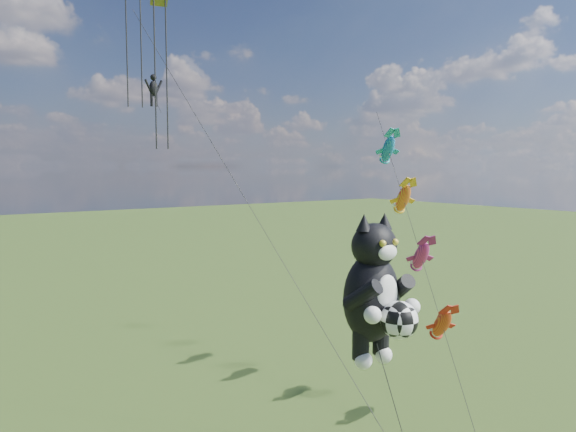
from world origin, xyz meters
TOP-DOWN VIEW (x-y plane):
  - cat_kite_rig at (4.57, -0.66)m, footprint 2.47×4.12m
  - fish_windsock_rig at (15.64, 7.69)m, footprint 7.31×14.30m
  - parafoil_rig at (3.50, 16.04)m, footprint 6.45×16.62m

SIDE VIEW (x-z plane):
  - cat_kite_rig at x=4.57m, z-range 2.92..14.13m
  - fish_windsock_rig at x=15.64m, z-range 1.00..17.63m
  - parafoil_rig at x=3.50m, z-range 5.27..31.06m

